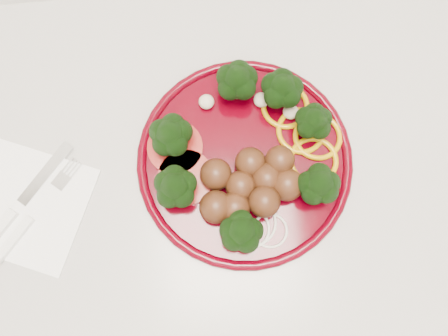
{
  "coord_description": "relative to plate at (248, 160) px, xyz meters",
  "views": [
    {
      "loc": [
        -0.05,
        1.57,
        1.5
      ],
      "look_at": [
        -0.04,
        1.7,
        0.92
      ],
      "focal_mm": 35.0,
      "sensor_mm": 36.0,
      "label": 1
    }
  ],
  "objects": [
    {
      "name": "counter",
      "position": [
        0.0,
        -0.01,
        -0.47
      ],
      "size": [
        2.4,
        0.6,
        0.9
      ],
      "color": "beige",
      "rests_on": "ground"
    },
    {
      "name": "plate",
      "position": [
        0.0,
        0.0,
        0.0
      ],
      "size": [
        0.3,
        0.3,
        0.07
      ],
      "rotation": [
        0.0,
        0.0,
        0.01
      ],
      "color": "#410009",
      "rests_on": "counter"
    },
    {
      "name": "napkin",
      "position": [
        -0.31,
        -0.03,
        -0.02
      ],
      "size": [
        0.2,
        0.2,
        0.0
      ],
      "primitive_type": "cube",
      "rotation": [
        0.0,
        0.0,
        1.17
      ],
      "color": "white",
      "rests_on": "counter"
    },
    {
      "name": "fork",
      "position": [
        -0.31,
        -0.06,
        -0.02
      ],
      "size": [
        0.12,
        0.14,
        0.01
      ],
      "rotation": [
        0.0,
        0.0,
        0.87
      ],
      "color": "white",
      "rests_on": "napkin"
    },
    {
      "name": "knife",
      "position": [
        -0.33,
        -0.04,
        -0.02
      ],
      "size": [
        0.14,
        0.16,
        0.01
      ],
      "rotation": [
        0.0,
        0.0,
        0.87
      ],
      "color": "silver",
      "rests_on": "napkin"
    }
  ]
}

